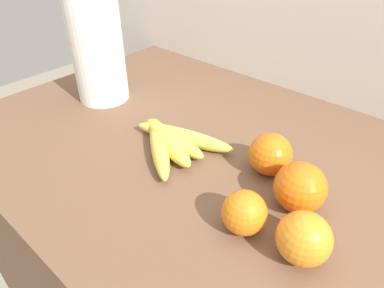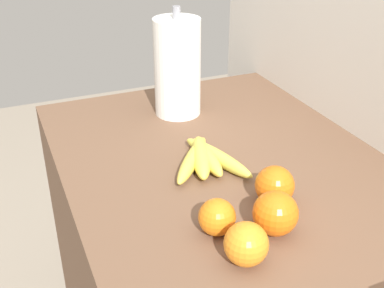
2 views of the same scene
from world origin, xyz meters
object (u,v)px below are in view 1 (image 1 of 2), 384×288
Objects in this scene: banana_bunch at (171,141)px; paper_towel_roll at (97,48)px; orange_back_right at (244,212)px; orange_center at (300,187)px; orange_right at (270,154)px; orange_front at (304,239)px.

paper_towel_roll is at bearing 170.40° from banana_bunch.
orange_center is (0.04, 0.09, 0.01)m from orange_back_right.
orange_right reaches higher than orange_front.
orange_right reaches higher than banana_bunch.
paper_towel_roll is (-0.59, 0.11, 0.09)m from orange_front.
orange_back_right is (0.22, -0.08, 0.02)m from banana_bunch.
orange_right is 0.27× the size of paper_towel_roll.
orange_front is at bearing -59.98° from orange_center.
orange_front reaches higher than banana_bunch.
banana_bunch is 0.26m from orange_center.
orange_front is at bearing -12.04° from banana_bunch.
paper_towel_roll is at bearing 166.17° from orange_back_right.
banana_bunch is 2.80× the size of orange_right.
banana_bunch is 0.75× the size of paper_towel_roll.
orange_back_right is 0.09m from orange_front.
banana_bunch is at bearing -9.60° from paper_towel_roll.
paper_towel_roll is (-0.28, 0.05, 0.11)m from banana_bunch.
paper_towel_roll reaches higher than banana_bunch.
orange_front is (0.05, -0.08, -0.00)m from orange_center.
orange_center is at bearing 120.02° from orange_front.
orange_right is 0.94× the size of orange_center.
orange_right is at bearing 106.44° from orange_back_right.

